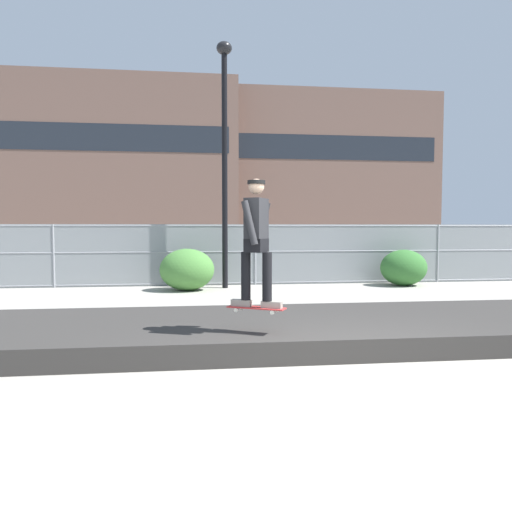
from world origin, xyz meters
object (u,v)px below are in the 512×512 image
at_px(parked_car_near, 176,253).
at_px(parked_car_mid, 360,252).
at_px(skateboard, 256,308).
at_px(shrub_center, 404,268).
at_px(street_lamp, 225,137).
at_px(parked_car_far, 494,251).
at_px(skater, 256,235).
at_px(shrub_left, 187,270).

bearing_deg(parked_car_near, parked_car_mid, -2.62).
distance_m(skateboard, shrub_center, 9.14).
xyz_separation_m(skateboard, shrub_center, (5.39, 7.37, -0.12)).
xyz_separation_m(street_lamp, parked_car_far, (10.80, 3.70, -3.50)).
distance_m(skateboard, skater, 0.99).
distance_m(parked_car_near, shrub_center, 7.99).
bearing_deg(parked_car_far, street_lamp, -161.10).
distance_m(skater, shrub_left, 7.20).
bearing_deg(shrub_center, parked_car_mid, 91.58).
bearing_deg(skateboard, parked_car_near, 97.74).
relative_size(skateboard, shrub_center, 0.57).
bearing_deg(shrub_left, parked_car_mid, 32.05).
bearing_deg(skater, parked_car_near, 97.74).
bearing_deg(parked_car_mid, street_lamp, -146.33).
height_order(parked_car_near, shrub_left, parked_car_near).
bearing_deg(shrub_center, street_lamp, 178.60).
bearing_deg(street_lamp, shrub_left, -156.70).
bearing_deg(shrub_center, shrub_left, -177.03).
bearing_deg(shrub_center, skateboard, -126.19).
bearing_deg(skateboard, skater, 90.00).
relative_size(shrub_left, shrub_center, 1.07).
bearing_deg(parked_car_mid, skateboard, -115.66).
relative_size(skateboard, street_lamp, 0.11).
height_order(street_lamp, shrub_left, street_lamp).
distance_m(parked_car_near, parked_car_mid, 6.84).
xyz_separation_m(skateboard, parked_car_mid, (5.29, 11.02, 0.17)).
bearing_deg(shrub_center, parked_car_far, 35.23).
bearing_deg(shrub_center, skater, -126.19).
bearing_deg(street_lamp, parked_car_far, 18.90).
distance_m(skater, shrub_center, 9.20).
distance_m(street_lamp, parked_car_near, 5.42).
xyz_separation_m(street_lamp, parked_car_mid, (5.28, 3.52, -3.50)).
xyz_separation_m(skater, street_lamp, (0.02, 7.51, 2.68)).
relative_size(parked_car_near, parked_car_mid, 1.03).
xyz_separation_m(street_lamp, parked_car_near, (-1.56, 3.83, -3.50)).
height_order(skateboard, parked_car_mid, parked_car_mid).
xyz_separation_m(skater, shrub_center, (5.39, 7.37, -1.11)).
height_order(street_lamp, parked_car_mid, street_lamp).
relative_size(skateboard, parked_car_near, 0.18).
height_order(street_lamp, parked_car_far, street_lamp).
bearing_deg(parked_car_far, shrub_center, -144.77).
distance_m(skateboard, street_lamp, 8.36).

